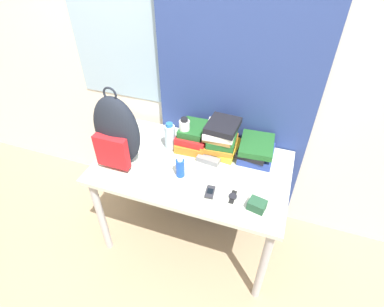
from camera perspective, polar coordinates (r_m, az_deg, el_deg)
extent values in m
plane|color=#9E8466|center=(2.31, -3.29, -22.05)|extent=(12.00, 12.00, 0.00)
cube|color=silver|center=(2.03, 4.45, 16.89)|extent=(6.00, 0.05, 2.50)
cube|color=#9EBCD1|center=(2.16, -9.21, 19.36)|extent=(1.10, 0.01, 0.80)
cube|color=navy|center=(1.95, 8.53, 15.60)|extent=(1.05, 0.04, 2.50)
cube|color=beige|center=(1.95, 0.00, -2.61)|extent=(1.24, 0.74, 0.03)
cylinder|color=#B2B2B7|center=(2.24, -16.91, -11.39)|extent=(0.05, 0.05, 0.71)
cylinder|color=#B2B2B7|center=(1.98, 13.35, -20.14)|extent=(0.05, 0.05, 0.71)
cylinder|color=#B2B2B7|center=(2.59, -9.53, -1.44)|extent=(0.05, 0.05, 0.71)
cylinder|color=#B2B2B7|center=(2.37, 15.74, -7.38)|extent=(0.05, 0.05, 0.71)
ellipsoid|color=#1E232D|center=(1.89, -14.09, 4.16)|extent=(0.30, 0.15, 0.47)
cube|color=red|center=(1.88, -15.02, 0.30)|extent=(0.21, 0.05, 0.21)
torus|color=#1E232D|center=(1.76, -15.39, 10.86)|extent=(0.09, 0.01, 0.09)
cube|color=orange|center=(2.09, 0.42, 2.42)|extent=(0.22, 0.29, 0.06)
cube|color=red|center=(2.06, 0.50, 3.56)|extent=(0.21, 0.25, 0.05)
cube|color=#1E5623|center=(2.04, 0.23, 4.75)|extent=(0.17, 0.22, 0.05)
cube|color=yellow|center=(2.06, 5.82, 1.19)|extent=(0.24, 0.28, 0.04)
cube|color=orange|center=(2.03, 5.30, 2.02)|extent=(0.22, 0.26, 0.04)
cube|color=#1E5623|center=(2.01, 5.79, 2.85)|extent=(0.20, 0.24, 0.05)
cube|color=olive|center=(1.99, 5.53, 3.91)|extent=(0.19, 0.25, 0.02)
cube|color=silver|center=(1.96, 5.44, 4.45)|extent=(0.21, 0.24, 0.04)
cube|color=black|center=(1.94, 5.92, 5.34)|extent=(0.21, 0.23, 0.04)
cube|color=navy|center=(2.04, 12.17, -0.04)|extent=(0.22, 0.26, 0.05)
cube|color=black|center=(2.00, 11.72, 0.74)|extent=(0.21, 0.25, 0.03)
cube|color=#1E5623|center=(1.98, 12.26, 1.64)|extent=(0.23, 0.28, 0.04)
cylinder|color=silver|center=(2.03, -4.22, 3.12)|extent=(0.07, 0.07, 0.18)
cylinder|color=#286BB7|center=(1.97, -4.36, 5.47)|extent=(0.05, 0.05, 0.02)
cylinder|color=white|center=(2.02, -1.41, 3.61)|extent=(0.07, 0.07, 0.22)
cylinder|color=black|center=(1.95, -1.47, 6.45)|extent=(0.05, 0.05, 0.02)
cylinder|color=blue|center=(1.83, -2.26, -2.77)|extent=(0.05, 0.05, 0.12)
cylinder|color=white|center=(1.78, -2.32, -1.04)|extent=(0.04, 0.04, 0.02)
cube|color=#2D2D33|center=(1.76, 3.47, -7.35)|extent=(0.06, 0.10, 0.02)
cube|color=black|center=(1.76, 3.48, -7.16)|extent=(0.04, 0.05, 0.00)
cube|color=gray|center=(1.95, 3.11, -1.23)|extent=(0.16, 0.07, 0.04)
cube|color=#234C33|center=(1.70, 12.28, -9.56)|extent=(0.11, 0.09, 0.06)
cube|color=black|center=(1.76, 7.78, -8.20)|extent=(0.03, 0.11, 0.00)
cylinder|color=#232328|center=(1.75, 7.79, -8.11)|extent=(0.05, 0.05, 0.01)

